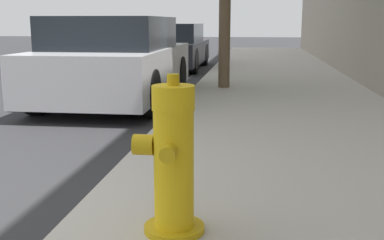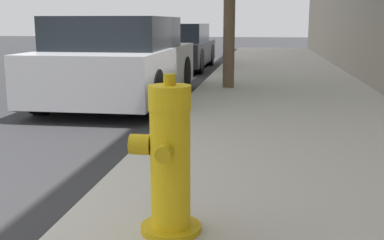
# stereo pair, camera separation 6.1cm
# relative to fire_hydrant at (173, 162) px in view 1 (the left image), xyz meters

# --- Properties ---
(sidewalk_slab) EXTENTS (3.12, 40.00, 0.13)m
(sidewalk_slab) POSITION_rel_fire_hydrant_xyz_m (0.87, 0.20, -0.47)
(sidewalk_slab) COLOR #B7B2A8
(sidewalk_slab) RESTS_ON ground_plane
(fire_hydrant) EXTENTS (0.40, 0.41, 0.89)m
(fire_hydrant) POSITION_rel_fire_hydrant_xyz_m (0.00, 0.00, 0.00)
(fire_hydrant) COLOR #C39C11
(fire_hydrant) RESTS_ON sidewalk_slab
(parked_car_near) EXTENTS (1.84, 3.98, 1.38)m
(parked_car_near) POSITION_rel_fire_hydrant_xyz_m (-1.82, 5.06, 0.13)
(parked_car_near) COLOR #B7B7BC
(parked_car_near) RESTS_ON ground_plane
(parked_car_mid) EXTENTS (1.77, 3.97, 1.25)m
(parked_car_mid) POSITION_rel_fire_hydrant_xyz_m (-1.93, 10.78, 0.07)
(parked_car_mid) COLOR black
(parked_car_mid) RESTS_ON ground_plane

